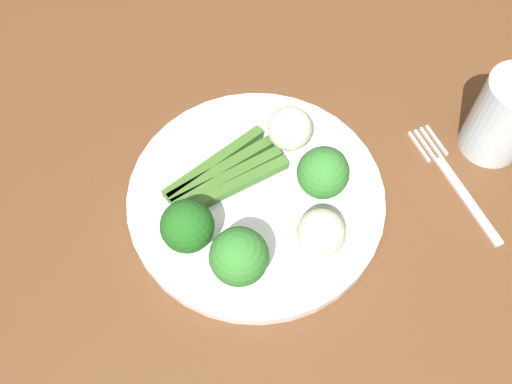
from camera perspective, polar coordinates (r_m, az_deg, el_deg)
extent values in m
cube|color=#B7A88E|center=(1.34, 1.99, -16.26)|extent=(6.00, 6.00, 0.02)
cube|color=brown|center=(0.65, 3.93, -1.46)|extent=(1.21, 1.07, 0.04)
cylinder|color=brown|center=(1.38, 19.94, 13.18)|extent=(0.07, 0.07, 0.70)
cylinder|color=white|center=(0.63, 0.00, -0.56)|extent=(0.28, 0.28, 0.01)
cube|color=#3D6626|center=(0.62, -2.32, 0.49)|extent=(0.13, 0.05, 0.01)
cube|color=#3D6626|center=(0.62, -2.86, 1.37)|extent=(0.13, 0.05, 0.01)
cube|color=#3D6626|center=(0.63, -3.45, 2.19)|extent=(0.13, 0.06, 0.01)
cube|color=#3D6626|center=(0.64, -4.21, 2.90)|extent=(0.13, 0.07, 0.01)
cylinder|color=#609E3D|center=(0.57, -1.62, -7.71)|extent=(0.02, 0.02, 0.02)
sphere|color=#337A2D|center=(0.54, -1.71, -6.47)|extent=(0.06, 0.06, 0.06)
cylinder|color=#609E3D|center=(0.62, 6.43, 0.46)|extent=(0.02, 0.02, 0.02)
sphere|color=#337A2D|center=(0.59, 6.72, 1.92)|extent=(0.05, 0.05, 0.05)
cylinder|color=#4C7F2B|center=(0.59, -6.59, -4.69)|extent=(0.02, 0.02, 0.02)
sphere|color=#1E5B1C|center=(0.56, -6.89, -3.41)|extent=(0.05, 0.05, 0.05)
sphere|color=beige|center=(0.57, 6.54, -4.09)|extent=(0.05, 0.05, 0.05)
sphere|color=beige|center=(0.64, 3.40, 6.37)|extent=(0.05, 0.05, 0.05)
cube|color=silver|center=(0.67, 20.42, -0.76)|extent=(0.03, 0.12, 0.00)
cube|color=silver|center=(0.71, 17.60, 4.95)|extent=(0.01, 0.04, 0.00)
cube|color=silver|center=(0.70, 17.07, 4.75)|extent=(0.01, 0.04, 0.00)
cube|color=silver|center=(0.70, 16.53, 4.55)|extent=(0.01, 0.04, 0.00)
cube|color=silver|center=(0.69, 15.99, 4.34)|extent=(0.01, 0.04, 0.00)
cylinder|color=silver|center=(0.69, 23.59, 6.92)|extent=(0.07, 0.07, 0.10)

